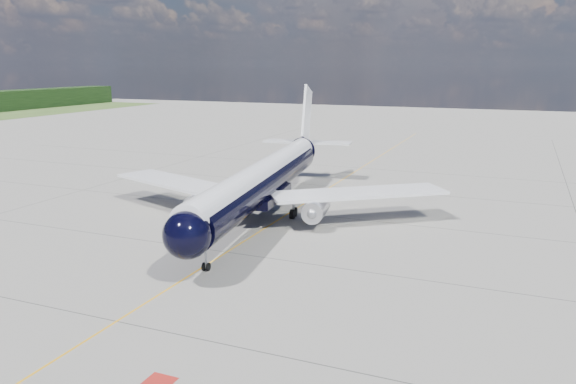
% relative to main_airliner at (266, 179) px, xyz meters
% --- Properties ---
extents(ground, '(320.00, 320.00, 0.00)m').
position_rel_main_airliner_xyz_m(ground, '(1.86, 7.62, -4.25)').
color(ground, gray).
rests_on(ground, ground).
extents(taxiway_centerline, '(0.16, 160.00, 0.01)m').
position_rel_main_airliner_xyz_m(taxiway_centerline, '(1.86, 2.62, -4.25)').
color(taxiway_centerline, orange).
rests_on(taxiway_centerline, ground).
extents(red_marking, '(1.60, 1.60, 0.01)m').
position_rel_main_airliner_xyz_m(red_marking, '(8.66, -32.38, -4.25)').
color(red_marking, maroon).
rests_on(red_marking, ground).
extents(main_airliner, '(38.59, 47.37, 13.71)m').
position_rel_main_airliner_xyz_m(main_airliner, '(0.00, 0.00, 0.00)').
color(main_airliner, black).
rests_on(main_airliner, ground).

